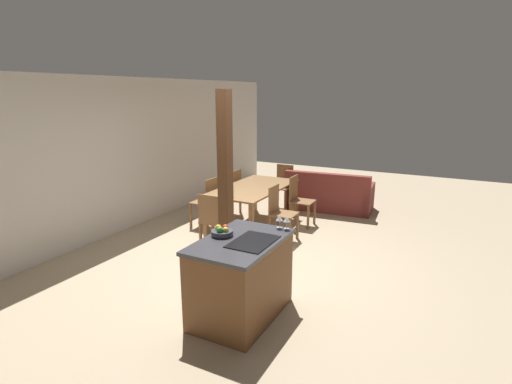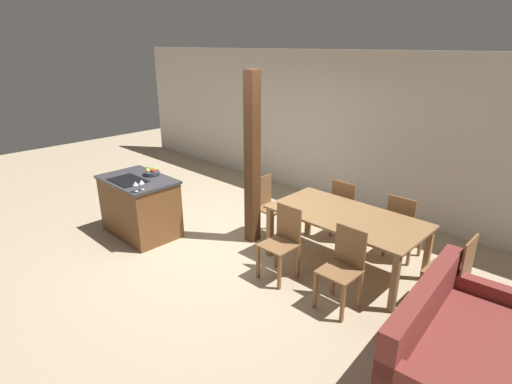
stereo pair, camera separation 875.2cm
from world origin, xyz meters
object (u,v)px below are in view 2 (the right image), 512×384
object	(u,v)px
dining_chair_far_right	(403,226)
dining_chair_near_right	(343,267)
timber_post	(252,161)
fruit_bowl	(151,172)
couch	(454,349)
dining_chair_head_end	(268,205)
dining_chair_far_left	(346,208)
dining_chair_foot_end	(453,272)
wine_glass_near	(135,184)
dining_chair_near_left	(282,241)
kitchen_island	(140,206)
wine_glass_middle	(142,182)
dining_table	(346,221)

from	to	relation	value
dining_chair_far_right	dining_chair_near_right	bearing A→B (deg)	90.00
dining_chair_near_right	timber_post	bearing A→B (deg)	166.05
fruit_bowl	couch	bearing A→B (deg)	1.90
dining_chair_near_right	dining_chair_head_end	bearing A→B (deg)	157.68
fruit_bowl	timber_post	distance (m)	1.62
dining_chair_far_left	timber_post	world-z (taller)	timber_post
dining_chair_foot_end	wine_glass_near	bearing A→B (deg)	-65.85
dining_chair_near_left	couch	size ratio (longest dim) A/B	0.51
kitchen_island	dining_chair_head_end	bearing A→B (deg)	42.13
dining_chair_near_left	dining_chair_far_right	bearing A→B (deg)	59.10
fruit_bowl	dining_chair_far_right	distance (m)	3.73
kitchen_island	fruit_bowl	bearing A→B (deg)	86.49
timber_post	wine_glass_middle	bearing A→B (deg)	-124.75
couch	dining_table	bearing A→B (deg)	57.27
fruit_bowl	dining_chair_head_end	size ratio (longest dim) A/B	0.26
timber_post	dining_chair_far_right	bearing A→B (deg)	28.61
dining_table	dining_chair_near_left	world-z (taller)	dining_chair_near_left
wine_glass_middle	dining_chair_near_right	world-z (taller)	wine_glass_middle
kitchen_island	dining_chair_near_left	bearing A→B (deg)	13.84
fruit_bowl	timber_post	xyz separation A→B (m)	(1.38, 0.80, 0.29)
dining_chair_near_left	dining_chair_foot_end	distance (m)	1.93
wine_glass_middle	dining_chair_far_left	bearing A→B (deg)	50.89
dining_chair_near_right	timber_post	world-z (taller)	timber_post
wine_glass_middle	dining_chair_near_left	xyz separation A→B (m)	(1.85, 0.80, -0.53)
dining_chair_near_right	fruit_bowl	bearing A→B (deg)	-173.97
wine_glass_middle	timber_post	distance (m)	1.55
dining_table	dining_chair_far_right	world-z (taller)	dining_chair_far_right
dining_chair_near_right	dining_chair_foot_end	xyz separation A→B (m)	(0.91, 0.73, 0.00)
dining_chair_near_left	dining_chair_far_right	distance (m)	1.71
dining_chair_head_end	couch	distance (m)	3.21
dining_table	dining_chair_head_end	xyz separation A→B (m)	(-1.35, 0.00, -0.17)
dining_chair_near_right	dining_chair_far_left	distance (m)	1.71
dining_table	dining_chair_head_end	bearing A→B (deg)	180.00
kitchen_island	dining_chair_foot_end	bearing A→B (deg)	17.59
dining_table	dining_chair_far_left	size ratio (longest dim) A/B	2.11
dining_chair_far_left	couch	xyz separation A→B (m)	(2.15, -1.66, -0.21)
dining_chair_near_right	dining_chair_far_left	world-z (taller)	same
dining_chair_near_right	dining_chair_foot_end	world-z (taller)	same
dining_chair_near_right	dining_chair_far_left	xyz separation A→B (m)	(-0.88, 1.47, 0.00)
dining_chair_far_left	couch	distance (m)	2.73
wine_glass_near	dining_chair_foot_end	distance (m)	4.02
dining_chair_foot_end	couch	world-z (taller)	dining_chair_foot_end
dining_table	dining_chair_far_right	size ratio (longest dim) A/B	2.11
timber_post	kitchen_island	bearing A→B (deg)	-143.23
wine_glass_middle	dining_chair_far_right	xyz separation A→B (m)	(2.73, 2.27, -0.53)
dining_chair_foot_end	timber_post	xyz separation A→B (m)	(-2.76, -0.27, 0.75)
kitchen_island	couch	distance (m)	4.54
kitchen_island	dining_chair_near_left	size ratio (longest dim) A/B	1.29
dining_table	dining_chair_near_left	xyz separation A→B (m)	(-0.44, -0.73, -0.17)
dining_chair_far_left	wine_glass_middle	bearing A→B (deg)	50.89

